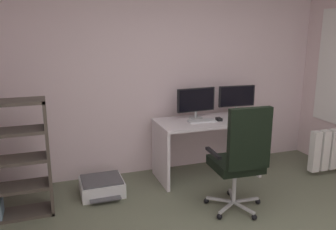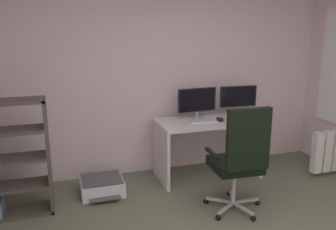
# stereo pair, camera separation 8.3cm
# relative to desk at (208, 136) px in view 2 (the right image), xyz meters

# --- Properties ---
(wall_back) EXTENTS (4.73, 0.10, 2.62)m
(wall_back) POSITION_rel_desk_xyz_m (-0.56, 0.47, 0.77)
(wall_back) COLOR silver
(wall_back) RESTS_ON ground
(desk) EXTENTS (1.30, 0.65, 0.76)m
(desk) POSITION_rel_desk_xyz_m (0.00, 0.00, 0.00)
(desk) COLOR white
(desk) RESTS_ON ground
(monitor_main) EXTENTS (0.52, 0.18, 0.40)m
(monitor_main) POSITION_rel_desk_xyz_m (-0.11, 0.13, 0.44)
(monitor_main) COLOR #B2B5B7
(monitor_main) RESTS_ON desk
(monitor_secondary) EXTENTS (0.51, 0.18, 0.40)m
(monitor_secondary) POSITION_rel_desk_xyz_m (0.49, 0.13, 0.45)
(monitor_secondary) COLOR #B2B5B7
(monitor_secondary) RESTS_ON desk
(keyboard) EXTENTS (0.34, 0.14, 0.02)m
(keyboard) POSITION_rel_desk_xyz_m (-0.11, -0.06, 0.22)
(keyboard) COLOR silver
(keyboard) RESTS_ON desk
(computer_mouse) EXTENTS (0.07, 0.11, 0.03)m
(computer_mouse) POSITION_rel_desk_xyz_m (0.13, -0.07, 0.23)
(computer_mouse) COLOR black
(computer_mouse) RESTS_ON desk
(office_chair) EXTENTS (0.62, 0.63, 1.17)m
(office_chair) POSITION_rel_desk_xyz_m (-0.10, -1.00, 0.09)
(office_chair) COLOR #B7BABC
(office_chair) RESTS_ON ground
(printer) EXTENTS (0.49, 0.51, 0.20)m
(printer) POSITION_rel_desk_xyz_m (-1.39, -0.09, -0.45)
(printer) COLOR silver
(printer) RESTS_ON ground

